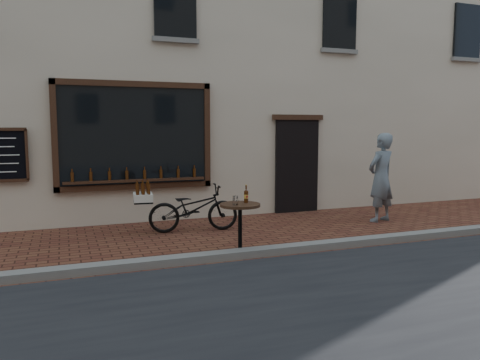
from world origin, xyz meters
name	(u,v)px	position (x,y,z in m)	size (l,w,h in m)	color
ground	(291,256)	(0.00, 0.00, 0.00)	(90.00, 90.00, 0.00)	#53261A
kerb	(285,249)	(0.00, 0.20, 0.06)	(90.00, 0.25, 0.12)	slate
shop_building	(186,19)	(0.00, 6.50, 5.00)	(28.00, 6.20, 10.00)	beige
cargo_bicycle	(192,208)	(-1.01, 2.26, 0.47)	(2.05, 0.79, 0.98)	black
bistro_table	(240,218)	(-0.73, 0.35, 0.59)	(0.64, 0.64, 1.10)	black
pedestrian	(381,177)	(3.06, 1.79, 0.95)	(0.70, 0.46, 1.91)	slate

